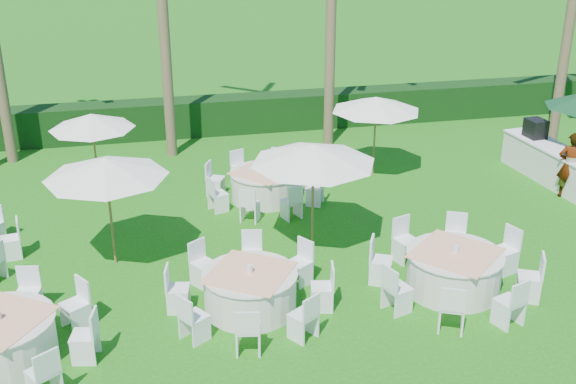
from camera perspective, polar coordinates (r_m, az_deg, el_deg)
name	(u,v)px	position (r m, az deg, el deg)	size (l,w,h in m)	color
ground	(260,330)	(14.01, -2.23, -10.83)	(120.00, 120.00, 0.00)	#146210
hedge	(197,116)	(24.62, -7.20, 5.94)	(34.00, 1.00, 1.20)	black
banquet_table_a	(2,339)	(13.93, -21.69, -10.71)	(3.39, 3.39, 1.01)	silver
banquet_table_b	(250,290)	(14.41, -3.01, -7.72)	(3.32, 3.32, 1.00)	silver
banquet_table_c	(454,270)	(15.40, 12.96, -6.05)	(3.43, 3.43, 1.04)	silver
banquet_table_e	(264,185)	(19.27, -1.88, 0.58)	(3.15, 3.15, 0.97)	silver
umbrella_a	(106,168)	(15.77, -14.21, 1.87)	(2.67, 2.67, 2.51)	brown
umbrella_b	(313,154)	(16.04, 2.02, 3.03)	(2.86, 2.86, 2.53)	brown
umbrella_c	(92,121)	(19.61, -15.25, 5.41)	(2.25, 2.25, 2.31)	brown
umbrella_d	(376,104)	(20.58, 6.98, 6.92)	(2.55, 2.55, 2.33)	brown
buffet_table	(559,167)	(21.55, 20.66, 1.89)	(1.40, 4.43, 1.55)	silver
staff_person	(570,165)	(20.68, 21.41, 1.98)	(0.66, 0.44, 1.82)	gray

